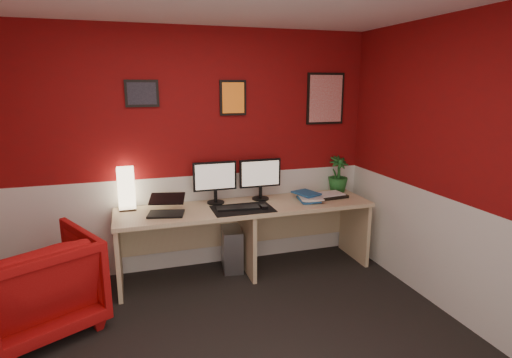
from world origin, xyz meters
The scene contains 22 objects.
wall_back centered at (0.00, 1.75, 1.25)m, with size 4.00×0.01×2.50m, color maroon.
wall_right centered at (2.00, 0.00, 1.25)m, with size 0.01×3.50×2.50m, color maroon.
wainscot_back centered at (0.00, 1.75, 0.50)m, with size 4.00×0.01×1.00m, color silver.
wainscot_right centered at (2.00, 0.00, 0.50)m, with size 0.01×3.50×1.00m, color silver.
desk centered at (0.56, 1.41, 0.36)m, with size 2.60×0.65×0.73m, color tan.
shoji_lamp centered at (-0.60, 1.63, 0.93)m, with size 0.16×0.16×0.40m, color #FFE5B2.
laptop centered at (-0.25, 1.34, 0.84)m, with size 0.33×0.23×0.22m, color black.
monitor_left centered at (0.28, 1.59, 1.02)m, with size 0.45×0.06×0.58m, color black.
monitor_right centered at (0.77, 1.59, 1.02)m, with size 0.45×0.06×0.58m, color black.
desk_mat centered at (0.49, 1.30, 0.73)m, with size 0.60×0.38×0.01m, color black.
keyboard centered at (0.44, 1.31, 0.74)m, with size 0.42×0.14×0.02m, color black.
mouse centered at (0.69, 1.25, 0.75)m, with size 0.06×0.10×0.03m, color black.
book_bottom centered at (1.13, 1.38, 0.74)m, with size 0.21×0.28×0.03m, color #1F5892.
book_middle centered at (1.14, 1.40, 0.77)m, with size 0.23×0.32×0.02m, color silver.
book_top centered at (1.14, 1.41, 0.79)m, with size 0.21×0.28×0.03m, color #1F5892.
zen_tray centered at (1.52, 1.44, 0.74)m, with size 0.35×0.25×0.03m, color black.
potted_plant centered at (1.72, 1.63, 0.93)m, with size 0.23×0.23×0.41m, color #19591E.
pc_tower centered at (0.44, 1.57, 0.23)m, with size 0.20×0.45×0.45m, color #99999E.
armchair centered at (-1.33, 0.91, 0.39)m, with size 0.84×0.86×0.79m, color #A41313.
art_left centered at (-0.39, 1.74, 1.85)m, with size 0.32×0.02×0.26m, color black.
art_center centered at (0.52, 1.74, 1.80)m, with size 0.28×0.02×0.36m, color orange.
art_right centered at (1.57, 1.74, 1.78)m, with size 0.44×0.02×0.56m, color red.
Camera 1 is at (-0.55, -2.45, 1.94)m, focal length 28.82 mm.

